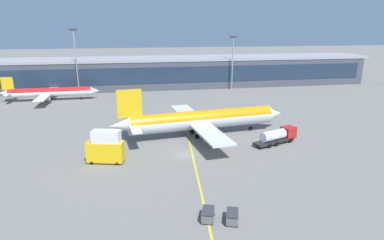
{
  "coord_description": "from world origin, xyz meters",
  "views": [
    {
      "loc": [
        -9.48,
        -58.86,
        24.62
      ],
      "look_at": [
        3.03,
        9.28,
        4.5
      ],
      "focal_mm": 30.02,
      "sensor_mm": 36.0,
      "label": 1
    }
  ],
  "objects_px": {
    "fuel_tanker": "(278,136)",
    "catering_lift": "(106,147)",
    "baggage_cart_0": "(208,215)",
    "baggage_cart_1": "(232,217)",
    "main_airliner": "(202,120)",
    "commuter_jet_far": "(50,92)"
  },
  "relations": [
    {
      "from": "commuter_jet_far",
      "to": "baggage_cart_1",
      "type": "bearing_deg",
      "value": -63.48
    },
    {
      "from": "fuel_tanker",
      "to": "catering_lift",
      "type": "relative_size",
      "value": 1.52
    },
    {
      "from": "baggage_cart_1",
      "to": "commuter_jet_far",
      "type": "height_order",
      "value": "commuter_jet_far"
    },
    {
      "from": "main_airliner",
      "to": "baggage_cart_0",
      "type": "distance_m",
      "value": 34.64
    },
    {
      "from": "baggage_cart_0",
      "to": "baggage_cart_1",
      "type": "distance_m",
      "value": 3.2
    },
    {
      "from": "baggage_cart_0",
      "to": "main_airliner",
      "type": "bearing_deg",
      "value": 79.18
    },
    {
      "from": "fuel_tanker",
      "to": "catering_lift",
      "type": "bearing_deg",
      "value": -173.86
    },
    {
      "from": "baggage_cart_0",
      "to": "commuter_jet_far",
      "type": "bearing_deg",
      "value": 115.07
    },
    {
      "from": "catering_lift",
      "to": "baggage_cart_1",
      "type": "bearing_deg",
      "value": -52.49
    },
    {
      "from": "baggage_cart_0",
      "to": "fuel_tanker",
      "type": "bearing_deg",
      "value": 49.81
    },
    {
      "from": "main_airliner",
      "to": "catering_lift",
      "type": "xyz_separation_m",
      "value": [
        -21.01,
        -12.09,
        -0.85
      ]
    },
    {
      "from": "catering_lift",
      "to": "commuter_jet_far",
      "type": "xyz_separation_m",
      "value": [
        -22.82,
        58.03,
        -0.09
      ]
    },
    {
      "from": "main_airliner",
      "to": "commuter_jet_far",
      "type": "relative_size",
      "value": 1.29
    },
    {
      "from": "baggage_cart_0",
      "to": "baggage_cart_1",
      "type": "bearing_deg",
      "value": -19.36
    },
    {
      "from": "main_airliner",
      "to": "fuel_tanker",
      "type": "bearing_deg",
      "value": -28.26
    },
    {
      "from": "catering_lift",
      "to": "baggage_cart_1",
      "type": "distance_m",
      "value": 28.91
    },
    {
      "from": "fuel_tanker",
      "to": "catering_lift",
      "type": "height_order",
      "value": "catering_lift"
    },
    {
      "from": "fuel_tanker",
      "to": "main_airliner",
      "type": "bearing_deg",
      "value": 151.74
    },
    {
      "from": "baggage_cart_1",
      "to": "baggage_cart_0",
      "type": "bearing_deg",
      "value": 160.64
    },
    {
      "from": "fuel_tanker",
      "to": "baggage_cart_0",
      "type": "bearing_deg",
      "value": -130.19
    },
    {
      "from": "main_airliner",
      "to": "fuel_tanker",
      "type": "distance_m",
      "value": 17.43
    },
    {
      "from": "commuter_jet_far",
      "to": "fuel_tanker",
      "type": "bearing_deg",
      "value": -42.51
    }
  ]
}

